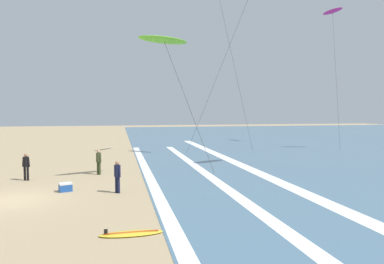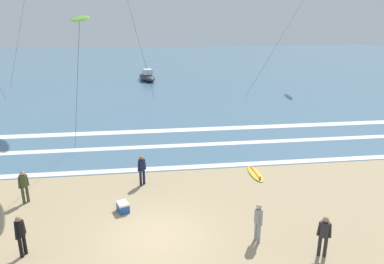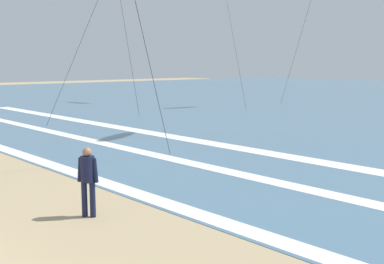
{
  "view_description": "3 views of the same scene",
  "coord_description": "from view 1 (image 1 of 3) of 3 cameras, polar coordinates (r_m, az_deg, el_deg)",
  "views": [
    {
      "loc": [
        17.2,
        4.77,
        4.11
      ],
      "look_at": [
        -0.47,
        8.46,
        3.0
      ],
      "focal_mm": 32.99,
      "sensor_mm": 36.0,
      "label": 1
    },
    {
      "loc": [
        -0.18,
        -12.2,
        8.23
      ],
      "look_at": [
        2.25,
        6.25,
        2.24
      ],
      "focal_mm": 33.31,
      "sensor_mm": 36.0,
      "label": 2
    },
    {
      "loc": [
        8.54,
        -0.59,
        3.43
      ],
      "look_at": [
        1.05,
        6.4,
        1.94
      ],
      "focal_mm": 43.72,
      "sensor_mm": 36.0,
      "label": 3
    }
  ],
  "objects": [
    {
      "name": "ground_plane",
      "position": [
        18.32,
        -26.96,
        -9.83
      ],
      "size": [
        160.0,
        160.0,
        0.0
      ],
      "primitive_type": "plane",
      "color": "tan"
    },
    {
      "name": "wave_foam_shoreline",
      "position": [
        18.61,
        -5.98,
        -9.21
      ],
      "size": [
        41.99,
        0.58,
        0.01
      ],
      "primitive_type": "cube",
      "color": "white",
      "rests_on": "ocean_surface"
    },
    {
      "name": "wave_foam_mid_break",
      "position": [
        20.39,
        4.16,
        -8.08
      ],
      "size": [
        39.67,
        0.67,
        0.01
      ],
      "primitive_type": "cube",
      "color": "white",
      "rests_on": "ocean_surface"
    },
    {
      "name": "wave_foam_outer_break",
      "position": [
        20.39,
        14.67,
        -8.18
      ],
      "size": [
        57.02,
        0.94,
        0.01
      ],
      "primitive_type": "cube",
      "color": "white",
      "rests_on": "ocean_surface"
    },
    {
      "name": "surfer_background_far",
      "position": [
        22.86,
        -25.25,
        -4.74
      ],
      "size": [
        0.32,
        0.5,
        1.6
      ],
      "color": "black",
      "rests_on": "ground"
    },
    {
      "name": "surfer_left_near",
      "position": [
        18.02,
        -11.97,
        -6.63
      ],
      "size": [
        0.47,
        0.36,
        1.6
      ],
      "color": "#141938",
      "rests_on": "ground"
    },
    {
      "name": "surfer_foreground_main",
      "position": [
        23.37,
        -14.86,
        -4.35
      ],
      "size": [
        0.44,
        0.4,
        1.6
      ],
      "color": "#384223",
      "rests_on": "ground"
    },
    {
      "name": "surfboard_right_spare",
      "position": [
        12.28,
        -9.8,
        -15.85
      ],
      "size": [
        0.63,
        2.11,
        0.25
      ],
      "color": "yellow",
      "rests_on": "ground"
    },
    {
      "name": "kite_magenta_high_left",
      "position": [
        48.45,
        21.75,
        17.54
      ],
      "size": [
        8.85,
        4.08,
        16.4
      ],
      "color": "#CC2384",
      "rests_on": "ground"
    },
    {
      "name": "kite_lime_far_right",
      "position": [
        21.15,
        -4.58,
        14.51
      ],
      "size": [
        2.6,
        5.16,
        8.4
      ],
      "color": "#70C628",
      "rests_on": "ground"
    },
    {
      "name": "cooler_box",
      "position": [
        19.19,
        -19.77,
        -8.38
      ],
      "size": [
        0.63,
        0.73,
        0.44
      ],
      "color": "#1E4C9E",
      "rests_on": "ground"
    }
  ]
}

